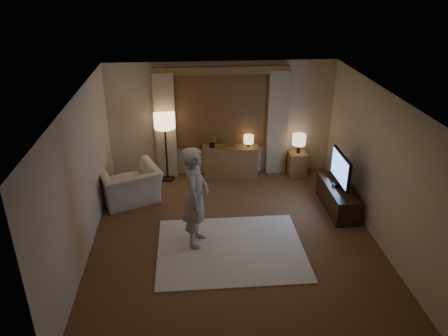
{
  "coord_description": "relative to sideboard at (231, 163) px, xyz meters",
  "views": [
    {
      "loc": [
        -0.73,
        -6.47,
        4.48
      ],
      "look_at": [
        -0.13,
        0.6,
        1.12
      ],
      "focal_mm": 35.0,
      "sensor_mm": 36.0,
      "label": 1
    }
  ],
  "objects": [
    {
      "name": "rug",
      "position": [
        -0.27,
        -2.81,
        -0.34
      ],
      "size": [
        2.5,
        2.0,
        0.02
      ],
      "primitive_type": "cube",
      "color": "white",
      "rests_on": "floor"
    },
    {
      "name": "plant",
      "position": [
        -0.4,
        0.0,
        0.5
      ],
      "size": [
        0.16,
        0.13,
        0.3
      ],
      "primitive_type": "imported",
      "color": "#999999",
      "rests_on": "sideboard"
    },
    {
      "name": "floor_lamp",
      "position": [
        -1.44,
        0.0,
        0.97
      ],
      "size": [
        0.46,
        0.46,
        1.57
      ],
      "color": "black",
      "rests_on": "floor"
    },
    {
      "name": "tv",
      "position": [
        1.97,
        -1.62,
        0.53
      ],
      "size": [
        0.23,
        0.95,
        0.69
      ],
      "color": "black",
      "rests_on": "tv_stand"
    },
    {
      "name": "armchair",
      "position": [
        -2.16,
        -0.96,
        0.02
      ],
      "size": [
        1.43,
        1.36,
        0.74
      ],
      "primitive_type": "imported",
      "rotation": [
        0.0,
        0.0,
        -2.74
      ],
      "color": "beige",
      "rests_on": "floor"
    },
    {
      "name": "side_table",
      "position": [
        1.53,
        -0.05,
        -0.07
      ],
      "size": [
        0.4,
        0.4,
        0.56
      ],
      "primitive_type": "cube",
      "color": "brown",
      "rests_on": "floor"
    },
    {
      "name": "picture_frame",
      "position": [
        -0.0,
        0.0,
        0.45
      ],
      "size": [
        0.16,
        0.02,
        0.2
      ],
      "primitive_type": "cube",
      "color": "brown",
      "rests_on": "sideboard"
    },
    {
      "name": "tv_stand",
      "position": [
        1.97,
        -1.62,
        -0.1
      ],
      "size": [
        0.45,
        1.4,
        0.5
      ],
      "primitive_type": "cube",
      "color": "black",
      "rests_on": "floor"
    },
    {
      "name": "table_lamp_side",
      "position": [
        1.53,
        -0.05,
        0.52
      ],
      "size": [
        0.3,
        0.3,
        0.44
      ],
      "color": "black",
      "rests_on": "side_table"
    },
    {
      "name": "person",
      "position": [
        -0.84,
        -2.57,
        0.57
      ],
      "size": [
        0.57,
        0.74,
        1.8
      ],
      "primitive_type": "imported",
      "rotation": [
        0.0,
        0.0,
        1.35
      ],
      "color": "#AAA59D",
      "rests_on": "rug"
    },
    {
      "name": "room",
      "position": [
        -0.18,
        -2.0,
        0.98
      ],
      "size": [
        5.04,
        5.54,
        2.64
      ],
      "color": "brown",
      "rests_on": "ground"
    },
    {
      "name": "sideboard",
      "position": [
        0.0,
        0.0,
        0.0
      ],
      "size": [
        1.2,
        0.4,
        0.7
      ],
      "primitive_type": "cube",
      "color": "brown",
      "rests_on": "floor"
    },
    {
      "name": "table_lamp_sideboard",
      "position": [
        0.4,
        0.0,
        0.55
      ],
      "size": [
        0.22,
        0.22,
        0.3
      ],
      "color": "black",
      "rests_on": "sideboard"
    }
  ]
}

